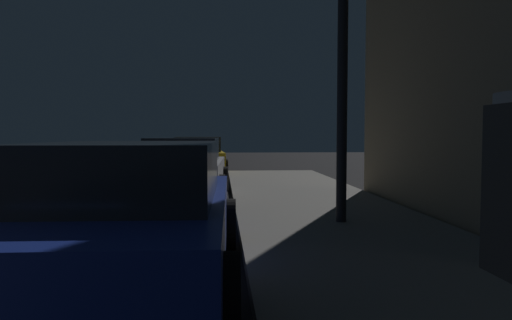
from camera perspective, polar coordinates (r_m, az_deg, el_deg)
name	(u,v)px	position (r m, az deg, el deg)	size (l,w,h in m)	color
car_blue	(131,213)	(4.89, -14.82, -6.24)	(2.18, 4.59, 1.43)	navy
car_silver	(184,168)	(11.38, -8.73, -1.00)	(2.17, 4.10, 1.43)	#B7B7BF
car_yellow_cab	(198,156)	(17.95, -7.07, 0.54)	(2.27, 4.63, 1.43)	gold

